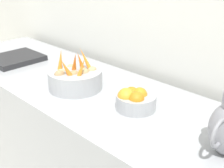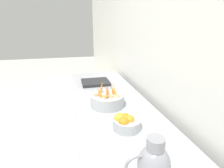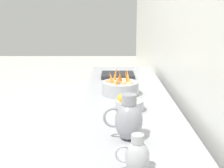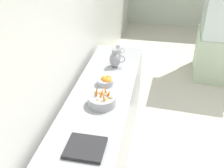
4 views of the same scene
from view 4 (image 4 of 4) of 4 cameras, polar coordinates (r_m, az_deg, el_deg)
tile_wall_left at (r=3.34m, az=-8.66°, el=11.24°), size 0.10×9.61×3.00m
prep_counter at (r=3.33m, az=-2.35°, el=-9.16°), size 0.70×2.79×0.94m
vegetable_colander at (r=2.87m, az=-2.16°, el=-3.39°), size 0.30×0.30×0.23m
orange_bowl at (r=3.22m, az=-1.36°, el=0.62°), size 0.20×0.20×0.11m
metal_pitcher_tall at (r=3.59m, az=0.68°, el=5.33°), size 0.21×0.15×0.25m
metal_pitcher_short at (r=3.91m, az=1.33°, el=7.11°), size 0.15×0.10×0.18m
counter_sink_basin at (r=2.40m, az=-5.72°, el=-13.40°), size 0.34×0.30×0.04m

